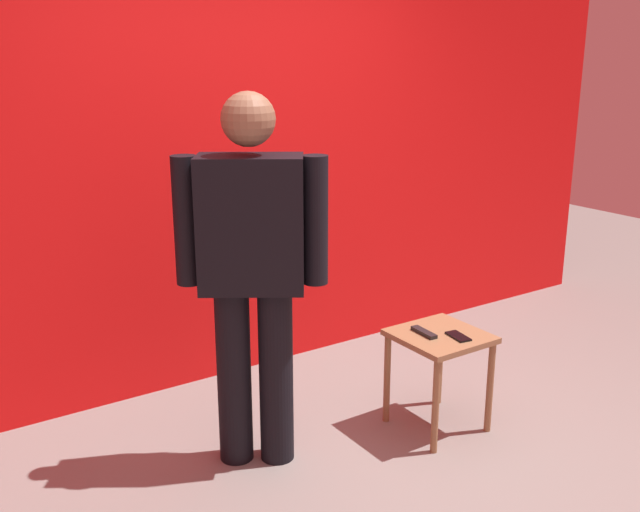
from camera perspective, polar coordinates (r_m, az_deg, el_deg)
The scene contains 6 objects.
ground_plane at distance 3.52m, azimuth 6.97°, elevation -17.87°, with size 12.00×12.00×0.00m, color gray.
back_wall_red at distance 4.35m, azimuth -6.78°, elevation 8.12°, with size 6.22×0.12×2.74m, color red.
standing_person at distance 3.33m, azimuth -5.41°, elevation -0.72°, with size 0.65×0.48×1.79m.
side_table at distance 3.86m, azimuth 9.46°, elevation -7.43°, with size 0.44×0.44×0.54m.
cell_phone at distance 3.78m, azimuth 10.92°, elevation -6.28°, with size 0.07×0.14×0.01m, color black.
tv_remote at distance 3.79m, azimuth 8.25°, elevation -6.02°, with size 0.04×0.17×0.02m, color black.
Camera 1 is at (-1.95, -2.19, 1.95)m, focal length 40.30 mm.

